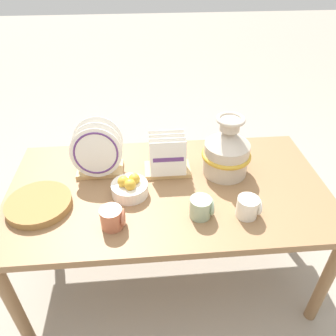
{
  "coord_description": "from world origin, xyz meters",
  "views": [
    {
      "loc": [
        -0.1,
        -1.19,
        1.62
      ],
      "look_at": [
        0.0,
        0.0,
        0.73
      ],
      "focal_mm": 35.0,
      "sensor_mm": 36.0,
      "label": 1
    }
  ],
  "objects_px": {
    "ceramic_vase": "(227,150)",
    "fruit_bowl": "(130,187)",
    "dish_rack_square_plates": "(167,160)",
    "mug_terracotta_glaze": "(113,218)",
    "dish_rack_round_plates": "(98,155)",
    "mug_sage_glaze": "(202,207)",
    "wicker_charger_stack": "(39,204)",
    "mug_cream_glaze": "(248,207)"
  },
  "relations": [
    {
      "from": "mug_cream_glaze",
      "to": "mug_sage_glaze",
      "type": "bearing_deg",
      "value": 175.73
    },
    {
      "from": "dish_rack_round_plates",
      "to": "dish_rack_square_plates",
      "type": "xyz_separation_m",
      "value": [
        0.34,
        -0.02,
        -0.04
      ]
    },
    {
      "from": "mug_sage_glaze",
      "to": "wicker_charger_stack",
      "type": "bearing_deg",
      "value": 170.99
    },
    {
      "from": "dish_rack_round_plates",
      "to": "mug_terracotta_glaze",
      "type": "bearing_deg",
      "value": -77.35
    },
    {
      "from": "dish_rack_round_plates",
      "to": "wicker_charger_stack",
      "type": "bearing_deg",
      "value": -136.58
    },
    {
      "from": "fruit_bowl",
      "to": "mug_sage_glaze",
      "type": "bearing_deg",
      "value": -28.62
    },
    {
      "from": "dish_rack_round_plates",
      "to": "fruit_bowl",
      "type": "xyz_separation_m",
      "value": [
        0.15,
        -0.18,
        -0.07
      ]
    },
    {
      "from": "ceramic_vase",
      "to": "dish_rack_square_plates",
      "type": "relative_size",
      "value": 1.34
    },
    {
      "from": "wicker_charger_stack",
      "to": "mug_cream_glaze",
      "type": "relative_size",
      "value": 2.84
    },
    {
      "from": "fruit_bowl",
      "to": "mug_cream_glaze",
      "type": "bearing_deg",
      "value": -19.79
    },
    {
      "from": "ceramic_vase",
      "to": "mug_terracotta_glaze",
      "type": "xyz_separation_m",
      "value": [
        -0.54,
        -0.33,
        -0.08
      ]
    },
    {
      "from": "dish_rack_round_plates",
      "to": "mug_sage_glaze",
      "type": "distance_m",
      "value": 0.57
    },
    {
      "from": "ceramic_vase",
      "to": "mug_cream_glaze",
      "type": "xyz_separation_m",
      "value": [
        0.03,
        -0.31,
        -0.08
      ]
    },
    {
      "from": "mug_terracotta_glaze",
      "to": "fruit_bowl",
      "type": "distance_m",
      "value": 0.21
    },
    {
      "from": "mug_sage_glaze",
      "to": "fruit_bowl",
      "type": "xyz_separation_m",
      "value": [
        -0.3,
        0.17,
        -0.01
      ]
    },
    {
      "from": "ceramic_vase",
      "to": "mug_cream_glaze",
      "type": "relative_size",
      "value": 3.05
    },
    {
      "from": "dish_rack_round_plates",
      "to": "mug_sage_glaze",
      "type": "relative_size",
      "value": 2.66
    },
    {
      "from": "wicker_charger_stack",
      "to": "fruit_bowl",
      "type": "bearing_deg",
      "value": 7.79
    },
    {
      "from": "ceramic_vase",
      "to": "wicker_charger_stack",
      "type": "distance_m",
      "value": 0.89
    },
    {
      "from": "dish_rack_square_plates",
      "to": "mug_sage_glaze",
      "type": "relative_size",
      "value": 2.27
    },
    {
      "from": "mug_sage_glaze",
      "to": "mug_cream_glaze",
      "type": "bearing_deg",
      "value": -4.27
    },
    {
      "from": "wicker_charger_stack",
      "to": "mug_terracotta_glaze",
      "type": "relative_size",
      "value": 2.84
    },
    {
      "from": "ceramic_vase",
      "to": "dish_rack_square_plates",
      "type": "xyz_separation_m",
      "value": [
        -0.29,
        0.03,
        -0.06
      ]
    },
    {
      "from": "ceramic_vase",
      "to": "fruit_bowl",
      "type": "distance_m",
      "value": 0.5
    },
    {
      "from": "dish_rack_square_plates",
      "to": "mug_terracotta_glaze",
      "type": "distance_m",
      "value": 0.44
    },
    {
      "from": "wicker_charger_stack",
      "to": "fruit_bowl",
      "type": "height_order",
      "value": "fruit_bowl"
    },
    {
      "from": "fruit_bowl",
      "to": "ceramic_vase",
      "type": "bearing_deg",
      "value": 15.51
    },
    {
      "from": "mug_cream_glaze",
      "to": "fruit_bowl",
      "type": "bearing_deg",
      "value": 160.21
    },
    {
      "from": "mug_cream_glaze",
      "to": "wicker_charger_stack",
      "type": "bearing_deg",
      "value": 172.02
    },
    {
      "from": "ceramic_vase",
      "to": "mug_cream_glaze",
      "type": "height_order",
      "value": "ceramic_vase"
    },
    {
      "from": "dish_rack_round_plates",
      "to": "mug_cream_glaze",
      "type": "height_order",
      "value": "dish_rack_round_plates"
    },
    {
      "from": "dish_rack_round_plates",
      "to": "mug_sage_glaze",
      "type": "height_order",
      "value": "dish_rack_round_plates"
    },
    {
      "from": "dish_rack_round_plates",
      "to": "fruit_bowl",
      "type": "relative_size",
      "value": 1.59
    },
    {
      "from": "dish_rack_round_plates",
      "to": "dish_rack_square_plates",
      "type": "height_order",
      "value": "dish_rack_round_plates"
    },
    {
      "from": "dish_rack_square_plates",
      "to": "mug_sage_glaze",
      "type": "bearing_deg",
      "value": -70.28
    },
    {
      "from": "wicker_charger_stack",
      "to": "ceramic_vase",
      "type": "bearing_deg",
      "value": 12.03
    },
    {
      "from": "ceramic_vase",
      "to": "dish_rack_round_plates",
      "type": "xyz_separation_m",
      "value": [
        -0.62,
        0.05,
        -0.02
      ]
    },
    {
      "from": "ceramic_vase",
      "to": "wicker_charger_stack",
      "type": "relative_size",
      "value": 1.08
    },
    {
      "from": "mug_cream_glaze",
      "to": "ceramic_vase",
      "type": "bearing_deg",
      "value": 95.32
    },
    {
      "from": "ceramic_vase",
      "to": "dish_rack_square_plates",
      "type": "distance_m",
      "value": 0.29
    },
    {
      "from": "dish_rack_round_plates",
      "to": "mug_terracotta_glaze",
      "type": "relative_size",
      "value": 2.66
    },
    {
      "from": "wicker_charger_stack",
      "to": "mug_sage_glaze",
      "type": "height_order",
      "value": "mug_sage_glaze"
    }
  ]
}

